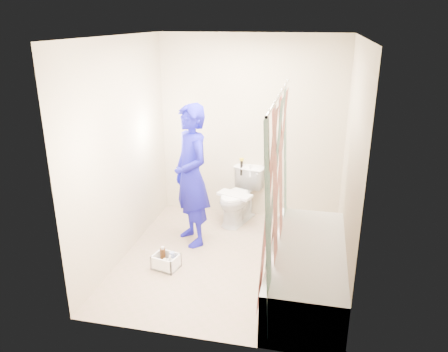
% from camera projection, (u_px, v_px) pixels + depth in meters
% --- Properties ---
extents(floor, '(2.60, 2.60, 0.00)m').
position_uv_depth(floor, '(230.00, 261.00, 4.89)').
color(floor, gray).
rests_on(floor, ground).
extents(ceiling, '(2.40, 2.60, 0.02)m').
position_uv_depth(ceiling, '(231.00, 36.00, 4.07)').
color(ceiling, white).
rests_on(ceiling, wall_back).
extents(wall_back, '(2.40, 0.02, 2.40)m').
position_uv_depth(wall_back, '(251.00, 129.00, 5.68)').
color(wall_back, '#BEB192').
rests_on(wall_back, ground).
extents(wall_front, '(2.40, 0.02, 2.40)m').
position_uv_depth(wall_front, '(196.00, 210.00, 3.29)').
color(wall_front, '#BEB192').
rests_on(wall_front, ground).
extents(wall_left, '(0.02, 2.60, 2.40)m').
position_uv_depth(wall_left, '(122.00, 151.00, 4.73)').
color(wall_left, '#BEB192').
rests_on(wall_left, ground).
extents(wall_right, '(0.02, 2.60, 2.40)m').
position_uv_depth(wall_right, '(351.00, 167.00, 4.24)').
color(wall_right, '#BEB192').
rests_on(wall_right, ground).
extents(bathtub, '(0.70, 1.75, 0.50)m').
position_uv_depth(bathtub, '(307.00, 269.00, 4.24)').
color(bathtub, silver).
rests_on(bathtub, ground).
extents(curtain_rod, '(0.02, 1.90, 0.02)m').
position_uv_depth(curtain_rod, '(280.00, 94.00, 3.73)').
color(curtain_rod, silver).
rests_on(curtain_rod, wall_back).
extents(shower_curtain, '(0.06, 1.75, 1.80)m').
position_uv_depth(shower_curtain, '(276.00, 194.00, 4.05)').
color(shower_curtain, silver).
rests_on(shower_curtain, curtain_rod).
extents(toilet, '(0.61, 0.79, 0.72)m').
position_uv_depth(toilet, '(239.00, 196.00, 5.72)').
color(toilet, white).
rests_on(toilet, ground).
extents(tank_lid, '(0.48, 0.32, 0.03)m').
position_uv_depth(tank_lid, '(235.00, 195.00, 5.61)').
color(tank_lid, white).
rests_on(tank_lid, toilet).
extents(tank_internals, '(0.17, 0.09, 0.23)m').
position_uv_depth(tank_internals, '(244.00, 167.00, 5.78)').
color(tank_internals, black).
rests_on(tank_internals, toilet).
extents(plumber, '(0.70, 0.73, 1.68)m').
position_uv_depth(plumber, '(191.00, 176.00, 5.05)').
color(plumber, '#1023A9').
rests_on(plumber, ground).
extents(cleaning_caddy, '(0.31, 0.27, 0.20)m').
position_uv_depth(cleaning_caddy, '(167.00, 262.00, 4.72)').
color(cleaning_caddy, white).
rests_on(cleaning_caddy, ground).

